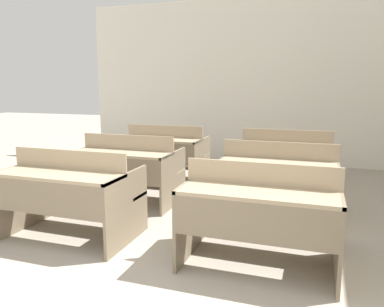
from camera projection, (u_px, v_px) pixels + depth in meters
The scene contains 7 objects.
wall_back at pixel (250, 82), 6.99m from camera, with size 6.49×0.06×3.04m.
bench_front_left at pixel (69, 192), 3.55m from camera, with size 1.22×0.79×0.85m.
bench_front_right at pixel (260, 212), 2.97m from camera, with size 1.22×0.79×0.85m.
bench_second_left at pixel (127, 167), 4.63m from camera, with size 1.22×0.79×0.85m.
bench_second_right at pixel (278, 179), 4.06m from camera, with size 1.22×0.79×0.85m.
bench_third_left at pixel (164, 151), 5.74m from camera, with size 1.22×0.79×0.85m.
bench_third_right at pixel (286, 159), 5.17m from camera, with size 1.22×0.79×0.85m.
Camera 1 is at (1.24, -1.33, 1.44)m, focal length 35.00 mm.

